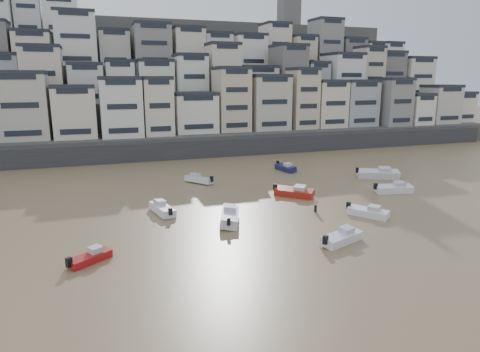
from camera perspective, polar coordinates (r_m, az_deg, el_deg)
name	(u,v)px	position (r m, az deg, el deg)	size (l,w,h in m)	color
harbor_wall	(197,149)	(84.34, -5.71, 3.66)	(140.00, 3.00, 3.50)	#38383A
hillside	(180,86)	(123.24, -8.06, 11.73)	(141.04, 66.00, 50.00)	#4C4C47
boat_a	(342,236)	(41.56, 13.42, -7.81)	(5.10, 1.67, 1.39)	white
boat_b	(368,211)	(50.05, 16.72, -4.48)	(4.91, 1.61, 1.34)	white
boat_c	(230,215)	(46.06, -1.40, -5.19)	(6.24, 2.04, 1.70)	silver
boat_d	(394,187)	(61.43, 19.83, -1.45)	(5.54, 1.81, 1.51)	silver
boat_e	(294,191)	(56.33, 7.24, -2.01)	(5.61, 1.84, 1.53)	#A42014
boat_f	(162,207)	(49.86, -10.34, -4.13)	(5.33, 1.74, 1.45)	white
boat_g	(378,173)	(69.45, 17.96, 0.42)	(6.79, 2.22, 1.85)	silver
boat_h	(199,178)	(63.62, -5.48, -0.32)	(5.00, 1.64, 1.36)	silver
boat_i	(285,167)	(72.15, 6.07, 1.23)	(4.96, 1.62, 1.35)	#161B45
boat_j	(90,256)	(38.60, -19.39, -10.05)	(4.12, 1.35, 1.12)	#A51414
person_pink	(316,205)	(50.39, 10.05, -3.77)	(0.44, 0.44, 1.74)	tan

